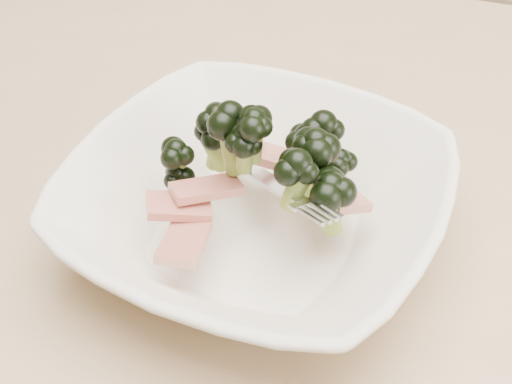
# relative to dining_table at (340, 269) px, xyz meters

# --- Properties ---
(dining_table) EXTENTS (1.20, 0.80, 0.75)m
(dining_table) POSITION_rel_dining_table_xyz_m (0.00, 0.00, 0.00)
(dining_table) COLOR tan
(dining_table) RESTS_ON ground
(broccoli_dish) EXTENTS (0.33, 0.33, 0.13)m
(broccoli_dish) POSITION_rel_dining_table_xyz_m (-0.06, -0.08, 0.14)
(broccoli_dish) COLOR beige
(broccoli_dish) RESTS_ON dining_table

